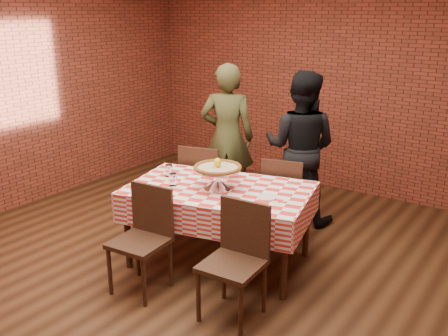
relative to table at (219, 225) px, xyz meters
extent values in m
plane|color=black|center=(-0.10, -0.37, -0.38)|extent=(6.00, 6.00, 0.00)
plane|color=maroon|center=(-0.10, 2.63, 1.08)|extent=(5.50, 0.00, 5.50)
cube|color=#442B1B|center=(0.00, 0.00, 0.00)|extent=(1.84, 1.36, 0.75)
cylinder|color=beige|center=(0.01, -0.03, 0.58)|extent=(0.51, 0.51, 0.03)
ellipsoid|color=yellow|center=(0.01, -0.03, 0.63)|extent=(0.08, 0.08, 0.09)
cylinder|color=white|center=(-0.38, -0.20, 0.44)|extent=(0.09, 0.09, 0.12)
cylinder|color=white|center=(-0.60, -0.02, 0.44)|extent=(0.09, 0.09, 0.12)
cylinder|color=white|center=(0.50, 0.02, 0.39)|extent=(0.20, 0.20, 0.01)
cube|color=white|center=(0.61, -0.02, 0.39)|extent=(0.06, 0.05, 0.00)
cube|color=white|center=(0.68, 0.05, 0.39)|extent=(0.05, 0.04, 0.00)
cube|color=silver|center=(-0.05, 0.31, 0.46)|extent=(0.14, 0.13, 0.15)
imported|color=#444623|center=(-0.75, 1.21, 0.50)|extent=(0.76, 0.67, 1.75)
imported|color=black|center=(0.14, 1.36, 0.48)|extent=(0.94, 0.80, 1.71)
camera|label=1|loc=(2.55, -3.53, 1.96)|focal=40.21mm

